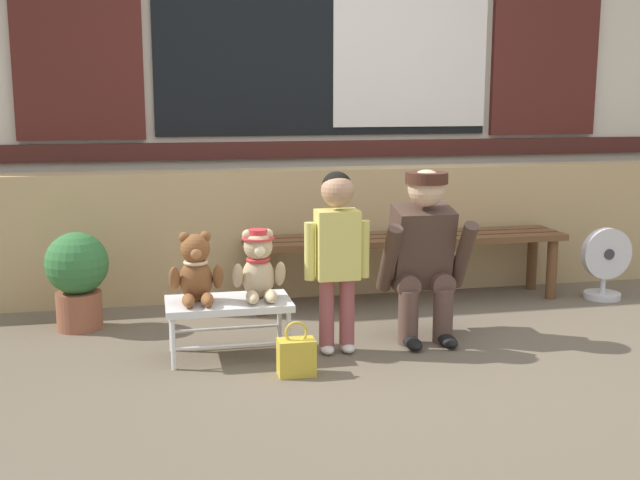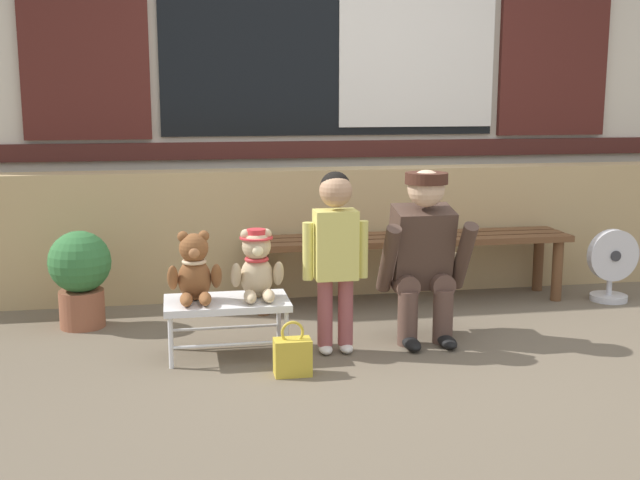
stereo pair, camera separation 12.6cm
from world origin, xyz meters
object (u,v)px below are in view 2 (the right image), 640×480
Objects in this scene: teddy_bear_plain at (194,270)px; potted_plant at (80,273)px; child_standing at (335,242)px; adult_crouching at (424,255)px; wooden_bench_long at (409,246)px; handbag_on_ground at (293,356)px; teddy_bear_with_hat at (257,266)px; small_display_bench at (227,306)px; floor_fan at (612,266)px.

teddy_bear_plain is 0.94m from potted_plant.
adult_crouching is (0.52, 0.13, -0.11)m from child_standing.
wooden_bench_long is at bearing 78.78° from adult_crouching.
teddy_bear_plain is at bearing -148.19° from wooden_bench_long.
teddy_bear_with_hat is at bearing 110.23° from handbag_on_ground.
teddy_bear_plain reaches higher than handbag_on_ground.
wooden_bench_long is at bearing 35.04° from small_display_bench.
handbag_on_ground is (0.13, -0.36, -0.38)m from teddy_bear_with_hat.
teddy_bear_plain is 0.74m from child_standing.
teddy_bear_with_hat reaches higher than handbag_on_ground.
teddy_bear_plain is 0.32m from teddy_bear_with_hat.
adult_crouching is (-0.16, -0.79, 0.11)m from wooden_bench_long.
teddy_bear_plain is 0.68m from handbag_on_ground.
handbag_on_ground is at bearing -43.21° from potted_plant.
teddy_bear_with_hat is 0.93m from adult_crouching.
handbag_on_ground is (-0.79, -0.44, -0.38)m from adult_crouching.
small_display_bench is at bearing -175.62° from adult_crouching.
wooden_bench_long reaches higher than small_display_bench.
child_standing is at bearing -160.63° from floor_fan.
handbag_on_ground is 2.48m from floor_fan.
small_display_bench is at bearing -0.51° from teddy_bear_plain.
adult_crouching is at bearing 3.76° from teddy_bear_plain.
teddy_bear_with_hat reaches higher than floor_fan.
wooden_bench_long is 0.81m from adult_crouching.
wooden_bench_long is 1.16m from child_standing.
floor_fan is at bearing -0.36° from potted_plant.
adult_crouching is (1.24, 0.08, 0.02)m from teddy_bear_plain.
small_display_bench is 0.67× the size of adult_crouching.
teddy_bear_plain is 2.80m from floor_fan.
handbag_on_ground is at bearing -131.91° from child_standing.
teddy_bear_with_hat reaches higher than potted_plant.
floor_fan is (1.99, 0.70, -0.35)m from child_standing.
small_display_bench is 0.65m from child_standing.
wooden_bench_long is 1.34m from floor_fan.
handbag_on_ground is 0.57× the size of floor_fan.
teddy_bear_with_hat is (0.32, 0.00, 0.01)m from teddy_bear_plain.
potted_plant is at bearing 152.16° from child_standing.
potted_plant is at bearing 133.68° from teddy_bear_plain.
child_standing reaches higher than handbag_on_ground.
adult_crouching is 0.98m from handbag_on_ground.
small_display_bench is at bearing -165.71° from floor_fan.
handbag_on_ground is at bearing -151.21° from adult_crouching.
adult_crouching is at bearing 14.22° from child_standing.
handbag_on_ground is (0.29, -0.35, -0.17)m from small_display_bench.
floor_fan is (2.39, 0.65, -0.23)m from teddy_bear_with_hat.
small_display_bench is at bearing -144.96° from wooden_bench_long.
small_display_bench is 1.33× the size of floor_fan.
teddy_bear_plain is 0.38× the size of adult_crouching.
teddy_bear_plain is at bearing 179.49° from small_display_bench.
wooden_bench_long is at bearing 31.81° from teddy_bear_plain.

